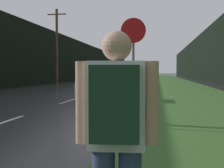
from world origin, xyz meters
The scene contains 10 objects.
grass_verge centered at (6.40, 40.00, 0.01)m, with size 6.00×240.00×0.02m, color #386028.
lane_stripe_b centered at (0.00, 7.92, 0.00)m, with size 0.12×3.00×0.01m, color silver.
lane_stripe_c centered at (0.00, 14.92, 0.00)m, with size 0.12×3.00×0.01m, color silver.
lane_stripe_d centered at (0.00, 21.92, 0.00)m, with size 0.12×3.00×0.01m, color silver.
treeline_far_side centered at (-9.40, 50.00, 3.28)m, with size 2.00×140.00×6.55m, color black.
treeline_near_side centered at (12.40, 50.00, 3.88)m, with size 2.00×140.00×7.77m, color black.
utility_pole_far centered at (-5.14, 28.48, 3.86)m, with size 1.80×0.24×7.46m.
stop_sign centered at (3.82, 7.79, 1.76)m, with size 0.66×0.07×2.89m.
hitchhiker_with_backpack centered at (4.16, 1.86, 1.02)m, with size 0.62×0.44×1.78m.
car_passing_near centered at (1.70, 15.42, 0.73)m, with size 1.94×4.64×1.42m.
Camera 1 is at (4.46, -0.40, 1.48)m, focal length 50.00 mm.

